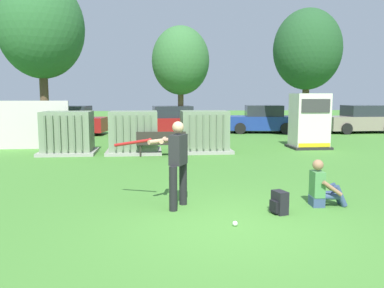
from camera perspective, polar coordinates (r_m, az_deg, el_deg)
ground_plane at (r=7.00m, az=5.90°, el=-11.74°), size 96.00×96.00×0.00m
fence_panel at (r=17.99m, az=-24.86°, el=2.50°), size 4.80×0.12×2.00m
transformer_west at (r=15.77m, az=-17.51°, el=1.49°), size 2.10×1.70×1.62m
transformer_mid_west at (r=15.38m, az=-8.40°, el=1.61°), size 2.10×1.70×1.62m
transformer_mid_east at (r=15.56m, az=1.78°, el=1.75°), size 2.10×1.70×1.62m
generator_enclosure at (r=17.33m, az=16.57°, el=3.16°), size 1.60×1.40×2.30m
park_bench at (r=14.51m, az=-4.47°, el=0.33°), size 1.81×0.42×0.92m
batter at (r=7.87m, az=-2.39°, el=-2.26°), size 1.52×1.02×1.74m
sports_ball at (r=7.00m, az=6.24°, el=-11.36°), size 0.09×0.09×0.09m
seated_spectator at (r=8.50m, az=18.26°, el=-6.02°), size 0.74×0.56×0.96m
backpack at (r=7.78m, az=12.48°, el=-8.28°), size 0.33×0.36×0.44m
tree_left at (r=21.64m, az=-20.95°, el=15.35°), size 4.20×4.20×8.02m
tree_center_left at (r=21.70m, az=-1.66°, el=11.91°), size 3.09×3.09×5.90m
tree_center_right at (r=21.52m, az=16.31°, el=12.93°), size 3.45×3.45×6.59m
parked_car_leftmost at (r=23.18m, az=-17.44°, el=3.13°), size 4.39×2.33×1.62m
parked_car_left_of_center at (r=22.08m, az=-3.12°, el=3.26°), size 4.33×2.19×1.62m
parked_car_right_of_center at (r=23.78m, az=10.03°, el=3.44°), size 4.39×2.34×1.62m
parked_car_rightmost at (r=25.41m, az=23.20°, el=3.21°), size 4.25×2.02×1.62m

